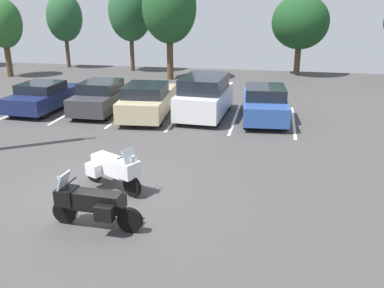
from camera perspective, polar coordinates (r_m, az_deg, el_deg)
ground at (r=12.65m, az=-11.71°, el=-6.33°), size 44.00×44.00×0.10m
motorcycle_touring at (r=12.40m, az=-10.39°, el=-3.19°), size 2.07×1.37×1.40m
motorcycle_second at (r=10.55m, az=-13.15°, el=-7.68°), size 2.32×0.96×1.35m
parking_stripes at (r=20.31m, az=-5.39°, el=3.96°), size 13.21×5.15×0.01m
car_navy at (r=22.12m, az=-19.16°, el=6.02°), size 2.12×4.34×1.37m
car_charcoal at (r=21.03m, az=-11.92°, el=6.18°), size 1.80×4.34×1.49m
car_champagne at (r=19.86m, az=-5.92°, el=5.82°), size 2.24×4.87×1.56m
car_white at (r=19.66m, az=1.68°, el=6.35°), size 2.20×4.33×1.90m
car_blue at (r=19.45m, az=9.64°, el=5.35°), size 2.21×4.50×1.54m
tree_right at (r=28.54m, az=-3.05°, el=17.66°), size 3.47×3.47×6.83m
tree_far_right at (r=31.19m, az=14.24°, el=15.45°), size 3.87×3.87×5.42m
tree_left at (r=32.28m, az=-8.24°, el=17.10°), size 3.12×3.12×6.36m
tree_center_right at (r=34.95m, az=-16.64°, el=15.86°), size 2.66×2.66×5.55m
tree_center at (r=32.16m, az=-23.83°, el=14.43°), size 2.42×2.42×5.18m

